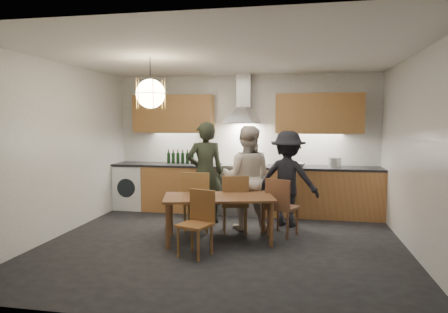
% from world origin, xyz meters
% --- Properties ---
extents(ground, '(5.00, 5.00, 0.00)m').
position_xyz_m(ground, '(0.00, 0.00, 0.00)').
color(ground, black).
rests_on(ground, ground).
extents(room_shell, '(5.02, 4.52, 2.61)m').
position_xyz_m(room_shell, '(0.00, 0.00, 1.71)').
color(room_shell, white).
rests_on(room_shell, ground).
extents(counter_run, '(5.00, 0.62, 0.90)m').
position_xyz_m(counter_run, '(0.02, 1.95, 0.45)').
color(counter_run, '#C1844A').
rests_on(counter_run, ground).
extents(range_stove, '(0.90, 0.60, 0.92)m').
position_xyz_m(range_stove, '(0.00, 1.94, 0.44)').
color(range_stove, silver).
rests_on(range_stove, ground).
extents(wall_fixtures, '(4.30, 0.54, 1.10)m').
position_xyz_m(wall_fixtures, '(0.00, 2.07, 1.87)').
color(wall_fixtures, '#B78146').
rests_on(wall_fixtures, ground).
extents(pendant_lamp, '(0.43, 0.43, 0.70)m').
position_xyz_m(pendant_lamp, '(-1.00, -0.10, 2.10)').
color(pendant_lamp, black).
rests_on(pendant_lamp, ground).
extents(dining_table, '(1.69, 1.14, 0.65)m').
position_xyz_m(dining_table, '(-0.09, 0.14, 0.58)').
color(dining_table, brown).
rests_on(dining_table, ground).
extents(chair_back_left, '(0.47, 0.47, 0.94)m').
position_xyz_m(chair_back_left, '(-0.53, 0.55, 0.54)').
color(chair_back_left, brown).
rests_on(chair_back_left, ground).
extents(chair_back_mid, '(0.48, 0.48, 0.90)m').
position_xyz_m(chair_back_mid, '(0.08, 0.59, 0.51)').
color(chair_back_mid, brown).
rests_on(chair_back_mid, ground).
extents(chair_back_right, '(0.52, 0.52, 0.87)m').
position_xyz_m(chair_back_right, '(0.77, 0.53, 0.50)').
color(chair_back_right, brown).
rests_on(chair_back_right, ground).
extents(chair_front, '(0.48, 0.48, 0.84)m').
position_xyz_m(chair_front, '(-0.23, -0.48, 0.48)').
color(chair_front, brown).
rests_on(chair_front, ground).
extents(person_left, '(0.73, 0.62, 1.71)m').
position_xyz_m(person_left, '(-0.52, 1.10, 0.85)').
color(person_left, black).
rests_on(person_left, ground).
extents(person_mid, '(0.80, 0.63, 1.65)m').
position_xyz_m(person_mid, '(0.22, 0.88, 0.83)').
color(person_mid, beige).
rests_on(person_mid, ground).
extents(person_right, '(1.12, 0.80, 1.56)m').
position_xyz_m(person_right, '(0.86, 1.18, 0.78)').
color(person_right, black).
rests_on(person_right, ground).
extents(mixing_bowl, '(0.40, 0.40, 0.08)m').
position_xyz_m(mixing_bowl, '(1.00, 1.87, 0.94)').
color(mixing_bowl, '#B6B6B9').
rests_on(mixing_bowl, counter_run).
extents(stock_pot, '(0.30, 0.30, 0.16)m').
position_xyz_m(stock_pot, '(1.66, 1.96, 0.98)').
color(stock_pot, silver).
rests_on(stock_pot, counter_run).
extents(wine_bottles, '(0.54, 0.06, 0.27)m').
position_xyz_m(wine_bottles, '(-1.23, 2.02, 1.03)').
color(wine_bottles, black).
rests_on(wine_bottles, counter_run).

